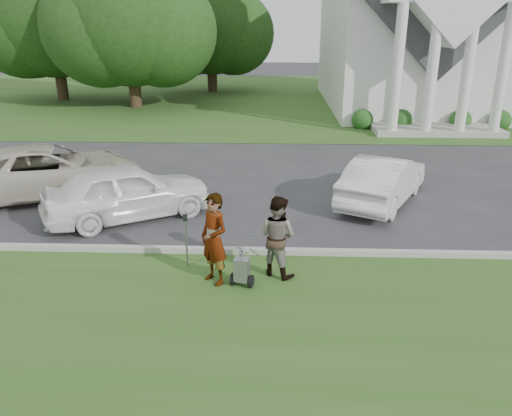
# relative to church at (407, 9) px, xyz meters

# --- Properties ---
(ground) EXTENTS (120.00, 120.00, 0.00)m
(ground) POSITION_rel_church_xyz_m (-9.00, -23.11, -5.94)
(ground) COLOR #333335
(ground) RESTS_ON ground
(grass_strip) EXTENTS (80.00, 7.00, 0.01)m
(grass_strip) POSITION_rel_church_xyz_m (-9.00, -26.11, -5.93)
(grass_strip) COLOR #2F561D
(grass_strip) RESTS_ON ground
(church_lawn) EXTENTS (80.00, 30.00, 0.01)m
(church_lawn) POSITION_rel_church_xyz_m (-9.00, 3.89, -5.93)
(church_lawn) COLOR #2F561D
(church_lawn) RESTS_ON ground
(curb) EXTENTS (80.00, 0.18, 0.15)m
(curb) POSITION_rel_church_xyz_m (-9.00, -22.56, -5.86)
(curb) COLOR #9E9E93
(curb) RESTS_ON ground
(church) EXTENTS (9.19, 19.00, 24.10)m
(church) POSITION_rel_church_xyz_m (0.00, 0.00, 0.00)
(church) COLOR white
(church) RESTS_ON ground
(tree_left) EXTENTS (10.63, 8.40, 9.71)m
(tree_left) POSITION_rel_church_xyz_m (-17.01, -1.13, -0.83)
(tree_left) COLOR #332316
(tree_left) RESTS_ON ground
(tree_far) EXTENTS (11.64, 9.20, 10.73)m
(tree_far) POSITION_rel_church_xyz_m (-23.01, 1.87, -0.25)
(tree_far) COLOR #332316
(tree_far) RESTS_ON ground
(tree_back) EXTENTS (9.61, 7.60, 8.89)m
(tree_back) POSITION_rel_church_xyz_m (-13.01, 6.87, -1.21)
(tree_back) COLOR #332316
(tree_back) RESTS_ON ground
(striping_cart) EXTENTS (0.60, 0.98, 0.85)m
(striping_cart) POSITION_rel_church_xyz_m (-8.64, -24.10, -5.57)
(striping_cart) COLOR black
(striping_cart) RESTS_ON ground
(person_left) EXTENTS (0.84, 0.84, 1.97)m
(person_left) POSITION_rel_church_xyz_m (-9.23, -23.96, -4.96)
(person_left) COLOR #999999
(person_left) RESTS_ON ground
(person_right) EXTENTS (1.10, 1.04, 1.80)m
(person_right) POSITION_rel_church_xyz_m (-7.93, -23.56, -5.04)
(person_right) COLOR #999999
(person_right) RESTS_ON ground
(parking_meter_near) EXTENTS (0.09, 0.08, 1.30)m
(parking_meter_near) POSITION_rel_church_xyz_m (-9.94, -23.26, -5.12)
(parking_meter_near) COLOR gray
(parking_meter_near) RESTS_ON ground
(car_a) EXTENTS (6.31, 4.53, 1.60)m
(car_a) POSITION_rel_church_xyz_m (-15.12, -18.47, -5.14)
(car_a) COLOR beige
(car_a) RESTS_ON ground
(car_b) EXTENTS (4.90, 3.93, 1.57)m
(car_b) POSITION_rel_church_xyz_m (-12.08, -20.33, -5.16)
(car_b) COLOR white
(car_b) RESTS_ON ground
(car_d) EXTENTS (3.41, 4.60, 1.45)m
(car_d) POSITION_rel_church_xyz_m (-4.71, -18.77, -5.22)
(car_d) COLOR silver
(car_d) RESTS_ON ground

